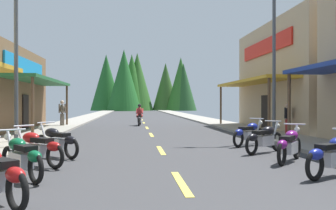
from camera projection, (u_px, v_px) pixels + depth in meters
ground at (143, 122)px, 33.70m from camera, size 9.11×98.69×0.10m
sidewalk_left at (76, 121)px, 33.14m from camera, size 2.55×98.69×0.12m
sidewalk_right at (208, 121)px, 34.25m from camera, size 2.55×98.69×0.12m
centerline_dashes at (142, 120)px, 36.85m from camera, size 0.16×72.64×0.01m
storefront_right_far at (328, 77)px, 23.55m from camera, size 9.84×11.41×6.45m
streetlamp_left at (24, 23)px, 13.16m from camera, size 1.99×0.30×6.81m
streetlamp_right at (268, 41)px, 15.98m from camera, size 1.99×0.30×6.52m
motorcycle_parked_right_1 at (333, 155)px, 8.33m from camera, size 1.86×1.23×1.04m
motorcycle_parked_right_2 at (289, 144)px, 10.39m from camera, size 1.40×1.75×1.04m
motorcycle_parked_right_3 at (264, 138)px, 12.32m from camera, size 1.74×1.41×1.04m
motorcycle_parked_right_4 at (249, 133)px, 14.37m from camera, size 1.70×1.46×1.04m
motorcycle_parked_left_2 at (21, 156)px, 8.10m from camera, size 1.37×1.77×1.04m
motorcycle_parked_left_3 at (37, 147)px, 9.74m from camera, size 1.70×1.46×1.04m
motorcycle_parked_left_4 at (56, 141)px, 11.39m from camera, size 1.60×1.57×1.04m
rider_cruising_lead at (139, 116)px, 27.64m from camera, size 0.61×2.14×1.57m
pedestrian_by_shop at (62, 111)px, 25.79m from camera, size 0.52×0.40×1.81m
pedestrian_browsing at (287, 117)px, 19.15m from camera, size 0.45×0.43×1.62m
treeline_backdrop at (142, 83)px, 84.98m from camera, size 23.56×11.35×13.21m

